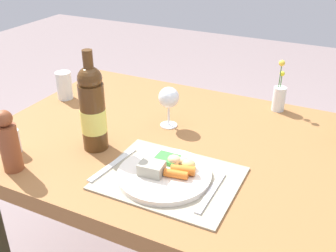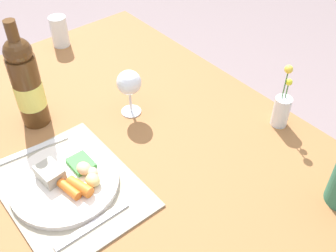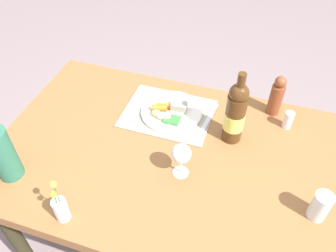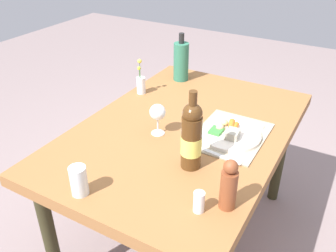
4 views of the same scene
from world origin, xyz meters
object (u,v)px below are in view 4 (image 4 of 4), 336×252
wine_bottle (192,137)px  pepper_mill (229,186)px  fork (218,155)px  knife (244,122)px  flower_vase (141,84)px  cooler_bottle (181,61)px  dinner_plate (230,133)px  dining_table (183,141)px  salt_shaker (199,202)px  water_tumbler (79,182)px  wine_glass (158,113)px

wine_bottle → pepper_mill: size_ratio=1.69×
fork → wine_bottle: (-0.11, 0.07, 0.13)m
fork → pepper_mill: 0.31m
knife → flower_vase: 0.63m
flower_vase → fork: bearing=-120.0°
wine_bottle → pepper_mill: bearing=-124.5°
cooler_bottle → wine_bottle: size_ratio=0.87×
pepper_mill → flower_vase: bearing=50.9°
cooler_bottle → flower_vase: cooler_bottle is taller
dinner_plate → wine_bottle: wine_bottle is taller
cooler_bottle → pepper_mill: 1.13m
dinner_plate → dining_table: bearing=98.0°
fork → salt_shaker: size_ratio=2.64×
cooler_bottle → dining_table: bearing=-150.6°
fork → flower_vase: flower_vase is taller
pepper_mill → wine_bottle: bearing=55.5°
dinner_plate → flower_vase: 0.64m
fork → knife: 0.32m
cooler_bottle → flower_vase: bearing=160.1°
salt_shaker → cooler_bottle: bearing=31.1°
dinner_plate → cooler_bottle: cooler_bottle is taller
dining_table → knife: size_ratio=6.97×
fork → cooler_bottle: 0.84m
cooler_bottle → knife: bearing=-122.1°
dining_table → water_tumbler: bearing=169.7°
dining_table → knife: (0.18, -0.24, 0.08)m
knife → cooler_bottle: cooler_bottle is taller
dining_table → flower_vase: bearing=60.1°
water_tumbler → flower_vase: 0.88m
water_tumbler → salt_shaker: size_ratio=1.45×
dinner_plate → knife: bearing=-6.2°
salt_shaker → wine_glass: bearing=46.5°
dining_table → pepper_mill: (-0.40, -0.38, 0.17)m
wine_glass → salt_shaker: (-0.37, -0.39, -0.07)m
knife → pepper_mill: size_ratio=0.99×
dining_table → flower_vase: (0.22, 0.39, 0.13)m
dinner_plate → wine_bottle: 0.32m
flower_vase → water_tumbler: bearing=-161.3°
cooler_bottle → flower_vase: size_ratio=1.41×
fork → wine_bottle: size_ratio=0.63×
flower_vase → wine_bottle: size_ratio=0.62×
wine_glass → salt_shaker: 0.54m
knife → salt_shaker: (-0.65, -0.07, 0.03)m
cooler_bottle → water_tumbler: bearing=-171.0°
knife → pepper_mill: pepper_mill is taller
water_tumbler → salt_shaker: bearing=-72.3°
fork → water_tumbler: size_ratio=1.82×
dinner_plate → water_tumbler: size_ratio=2.39×
dinner_plate → fork: bearing=-174.0°
dining_table → water_tumbler: size_ratio=11.82×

